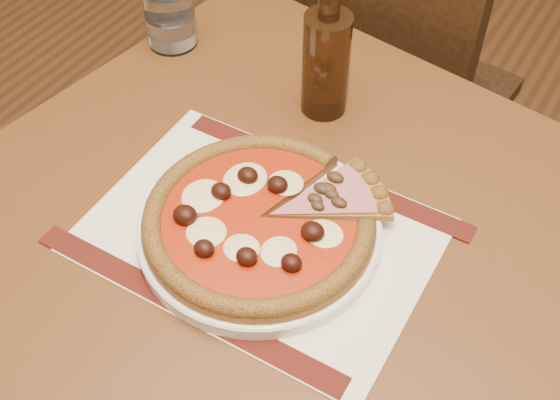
# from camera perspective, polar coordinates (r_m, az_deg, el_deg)

# --- Properties ---
(table) EXTENTS (0.90, 0.90, 0.75)m
(table) POSITION_cam_1_polar(r_m,az_deg,el_deg) (0.94, -0.64, -6.11)
(table) COLOR brown
(table) RESTS_ON ground
(chair_far) EXTENTS (0.44, 0.44, 0.86)m
(chair_far) POSITION_cam_1_polar(r_m,az_deg,el_deg) (1.45, 8.18, 8.73)
(chair_far) COLOR black
(chair_far) RESTS_ON ground
(placemat) EXTENTS (0.41, 0.30, 0.00)m
(placemat) POSITION_cam_1_polar(r_m,az_deg,el_deg) (0.85, -1.67, -2.84)
(placemat) COLOR silver
(placemat) RESTS_ON table
(plate) EXTENTS (0.29, 0.29, 0.02)m
(plate) POSITION_cam_1_polar(r_m,az_deg,el_deg) (0.84, -1.69, -2.42)
(plate) COLOR white
(plate) RESTS_ON placemat
(pizza) EXTENTS (0.28, 0.28, 0.04)m
(pizza) POSITION_cam_1_polar(r_m,az_deg,el_deg) (0.82, -1.76, -1.56)
(pizza) COLOR #A35A27
(pizza) RESTS_ON plate
(ham_slice) EXTENTS (0.13, 0.14, 0.02)m
(ham_slice) POSITION_cam_1_polar(r_m,az_deg,el_deg) (0.85, 5.11, -0.04)
(ham_slice) COLOR #A35A27
(ham_slice) RESTS_ON plate
(water_glass) EXTENTS (0.08, 0.08, 0.09)m
(water_glass) POSITION_cam_1_polar(r_m,az_deg,el_deg) (1.12, -8.92, 14.51)
(water_glass) COLOR white
(water_glass) RESTS_ON table
(bottle) EXTENTS (0.06, 0.06, 0.22)m
(bottle) POSITION_cam_1_polar(r_m,az_deg,el_deg) (0.96, 3.77, 11.35)
(bottle) COLOR #341C0D
(bottle) RESTS_ON table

